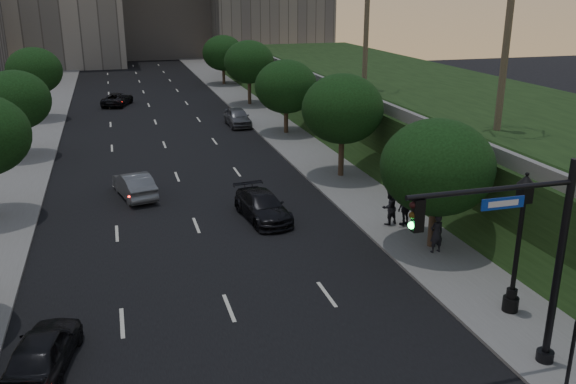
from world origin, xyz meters
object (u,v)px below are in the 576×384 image
object	(u,v)px
sedan_far_left	(117,99)
pedestrian_c	(406,208)
traffic_signal_mast	(529,267)
street_lamp	(517,250)
pedestrian_b	(389,207)
sedan_mid_left	(134,185)
sedan_near_left	(43,350)
pedestrian_a	(437,234)
sedan_far_right	(237,117)
sedan_near_right	(263,206)

from	to	relation	value
sedan_far_left	pedestrian_c	world-z (taller)	pedestrian_c
traffic_signal_mast	pedestrian_c	bearing A→B (deg)	80.06
street_lamp	pedestrian_b	size ratio (longest dim) A/B	3.05
traffic_signal_mast	street_lamp	distance (m)	3.86
traffic_signal_mast	sedan_mid_left	xyz separation A→B (m)	(-10.98, 21.14, -2.92)
traffic_signal_mast	sedan_far_left	bearing A→B (deg)	102.20
street_lamp	pedestrian_c	world-z (taller)	street_lamp
sedan_near_left	pedestrian_b	world-z (taller)	pedestrian_b
street_lamp	pedestrian_a	world-z (taller)	street_lamp
street_lamp	sedan_near_left	bearing A→B (deg)	176.19
sedan_mid_left	pedestrian_c	size ratio (longest dim) A/B	2.51
sedan_far_left	pedestrian_b	bearing A→B (deg)	127.43
sedan_near_left	pedestrian_a	world-z (taller)	pedestrian_a
sedan_near_left	pedestrian_c	xyz separation A→B (m)	(16.77, 8.02, 0.33)
sedan_near_left	sedan_far_right	world-z (taller)	sedan_far_right
pedestrian_b	sedan_far_right	bearing A→B (deg)	-101.46
sedan_near_right	street_lamp	bearing A→B (deg)	-68.79
sedan_mid_left	pedestrian_a	bearing A→B (deg)	123.63
street_lamp	sedan_far_right	xyz separation A→B (m)	(-3.15, 35.70, -1.83)
sedan_near_left	pedestrian_c	bearing A→B (deg)	-142.60
street_lamp	sedan_near_right	size ratio (longest dim) A/B	1.13
street_lamp	sedan_near_right	world-z (taller)	street_lamp
sedan_near_left	sedan_far_right	xyz separation A→B (m)	(13.47, 34.59, 0.08)
sedan_near_left	pedestrian_a	size ratio (longest dim) A/B	2.30
sedan_mid_left	pedestrian_a	xyz separation A→B (m)	(12.94, -12.38, 0.32)
sedan_far_left	pedestrian_a	world-z (taller)	pedestrian_a
sedan_near_right	pedestrian_a	bearing A→B (deg)	-52.72
traffic_signal_mast	sedan_far_right	distance (m)	38.97
traffic_signal_mast	pedestrian_a	world-z (taller)	traffic_signal_mast
sedan_far_left	sedan_far_right	xyz separation A→B (m)	(10.13, -13.37, 0.12)
sedan_near_left	pedestrian_c	distance (m)	18.59
street_lamp	sedan_near_right	bearing A→B (deg)	117.96
traffic_signal_mast	sedan_near_right	distance (m)	16.46
traffic_signal_mast	sedan_mid_left	size ratio (longest dim) A/B	1.53
sedan_near_right	pedestrian_c	world-z (taller)	pedestrian_c
sedan_far_right	pedestrian_c	xyz separation A→B (m)	(3.31, -26.58, 0.25)
sedan_near_left	sedan_mid_left	size ratio (longest dim) A/B	0.93
street_lamp	pedestrian_b	distance (m)	9.63
pedestrian_c	sedan_far_right	bearing A→B (deg)	-104.55
sedan_near_right	pedestrian_b	bearing A→B (deg)	-32.69
sedan_far_left	sedan_near_right	size ratio (longest dim) A/B	0.99
sedan_far_right	pedestrian_b	xyz separation A→B (m)	(2.56, -26.22, 0.27)
street_lamp	sedan_near_left	distance (m)	16.76
sedan_mid_left	pedestrian_c	xyz separation A→B (m)	(13.13, -8.87, 0.31)
sedan_near_left	sedan_near_right	bearing A→B (deg)	-119.80
street_lamp	pedestrian_a	xyz separation A→B (m)	(-0.03, 5.62, -1.56)
traffic_signal_mast	sedan_far_right	size ratio (longest dim) A/B	1.48
sedan_near_left	pedestrian_b	size ratio (longest dim) A/B	2.31
pedestrian_b	pedestrian_c	xyz separation A→B (m)	(0.75, -0.36, -0.01)
street_lamp	pedestrian_c	distance (m)	9.26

